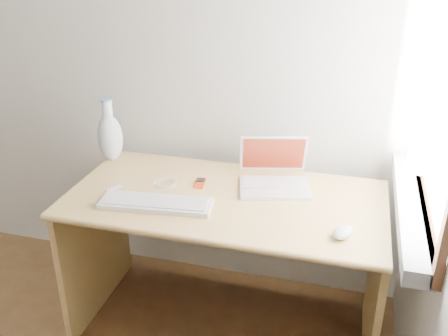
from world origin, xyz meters
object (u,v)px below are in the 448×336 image
(laptop, at_px, (277,175))
(vase, at_px, (110,136))
(external_keyboard, at_px, (156,203))
(desk, at_px, (230,227))

(laptop, distance_m, vase, 0.84)
(external_keyboard, distance_m, vase, 0.55)
(desk, relative_size, vase, 4.29)
(desk, xyz_separation_m, laptop, (0.19, 0.08, 0.25))
(laptop, bearing_deg, desk, -170.78)
(desk, bearing_deg, vase, 167.64)
(desk, distance_m, external_keyboard, 0.41)
(external_keyboard, xyz_separation_m, vase, (-0.38, 0.37, 0.12))
(laptop, bearing_deg, vase, 161.77)
(laptop, relative_size, vase, 1.10)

